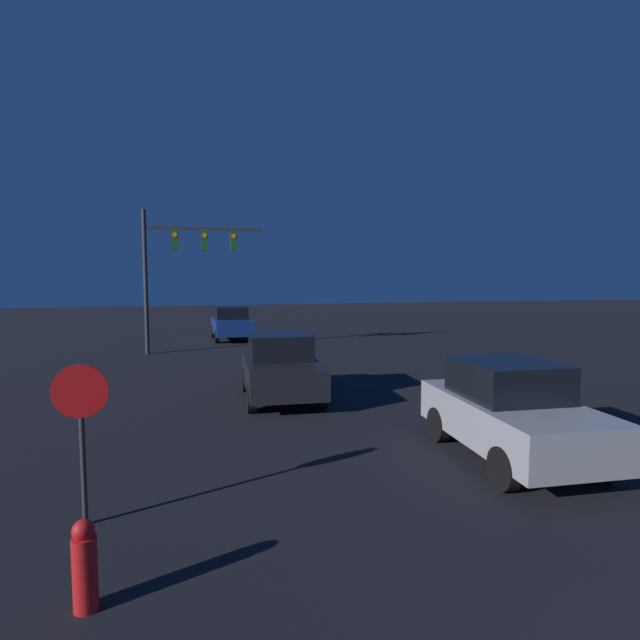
# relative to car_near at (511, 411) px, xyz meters

# --- Properties ---
(car_near) EXTENTS (2.16, 3.97, 1.77)m
(car_near) POSITION_rel_car_near_xyz_m (0.00, 0.00, 0.00)
(car_near) COLOR #99999E
(car_near) RESTS_ON ground_plane
(car_mid) EXTENTS (2.15, 3.96, 1.77)m
(car_mid) POSITION_rel_car_near_xyz_m (-3.21, 5.50, 0.00)
(car_mid) COLOR black
(car_mid) RESTS_ON ground_plane
(car_far) EXTENTS (2.01, 3.88, 1.77)m
(car_far) POSITION_rel_car_near_xyz_m (-3.31, 19.07, 0.00)
(car_far) COLOR navy
(car_far) RESTS_ON ground_plane
(traffic_signal_mast) EXTENTS (5.10, 0.30, 6.18)m
(traffic_signal_mast) POSITION_rel_car_near_xyz_m (-5.82, 14.94, 3.37)
(traffic_signal_mast) COLOR #2D2D2D
(traffic_signal_mast) RESTS_ON ground_plane
(stop_sign) EXTENTS (0.71, 0.07, 2.17)m
(stop_sign) POSITION_rel_car_near_xyz_m (-7.03, -0.66, 0.63)
(stop_sign) COLOR #2D2D2D
(stop_sign) RESTS_ON ground_plane
(fire_hydrant) EXTENTS (0.24, 0.24, 0.93)m
(fire_hydrant) POSITION_rel_car_near_xyz_m (-6.70, -2.52, -0.42)
(fire_hydrant) COLOR red
(fire_hydrant) RESTS_ON ground_plane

